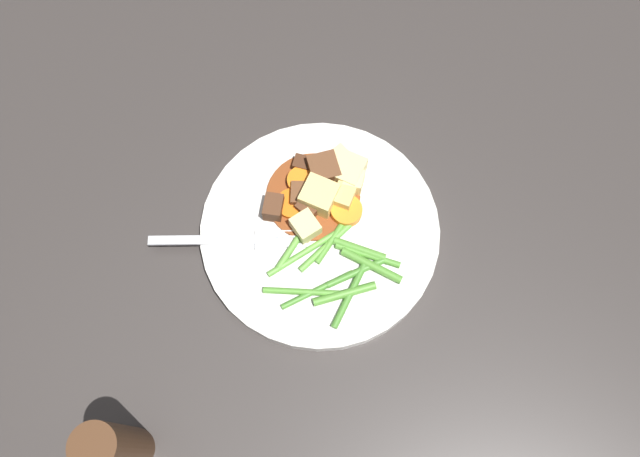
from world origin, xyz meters
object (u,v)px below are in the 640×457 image
object	(u,v)px
potato_chunk_0	(343,197)
carrot_slice_0	(302,181)
meat_chunk_0	(304,164)
meat_chunk_4	(309,208)
potato_chunk_1	(340,162)
dinner_plate	(320,231)
carrot_slice_1	(328,190)
potato_chunk_2	(347,171)
pepper_mill	(115,448)
carrot_slice_2	(348,213)
meat_chunk_1	(302,193)
potato_chunk_5	(319,196)
potato_chunk_4	(354,182)
carrot_slice_3	(292,204)
meat_chunk_3	(324,170)
fork	(235,240)
potato_chunk_3	(305,227)
meat_chunk_2	(274,207)

from	to	relation	value
potato_chunk_0	carrot_slice_0	bearing A→B (deg)	32.76
meat_chunk_0	meat_chunk_4	world-z (taller)	meat_chunk_4
carrot_slice_0	potato_chunk_1	distance (m)	0.05
dinner_plate	meat_chunk_0	world-z (taller)	meat_chunk_0
carrot_slice_1	potato_chunk_2	size ratio (longest dim) A/B	0.69
carrot_slice_0	pepper_mill	distance (m)	0.33
carrot_slice_2	potato_chunk_2	world-z (taller)	potato_chunk_2
dinner_plate	meat_chunk_1	distance (m)	0.05
potato_chunk_2	potato_chunk_5	size ratio (longest dim) A/B	1.00
carrot_slice_2	potato_chunk_4	xyz separation A→B (m)	(0.03, -0.02, 0.01)
carrot_slice_3	meat_chunk_3	xyz separation A→B (m)	(0.01, -0.05, 0.01)
dinner_plate	potato_chunk_5	distance (m)	0.04
carrot_slice_3	meat_chunk_0	world-z (taller)	meat_chunk_0
potato_chunk_2	fork	distance (m)	0.14
potato_chunk_5	carrot_slice_3	bearing A→B (deg)	67.95
pepper_mill	meat_chunk_3	bearing A→B (deg)	-65.23
dinner_plate	potato_chunk_4	xyz separation A→B (m)	(0.02, -0.06, 0.02)
carrot_slice_1	carrot_slice_2	world-z (taller)	carrot_slice_2
potato_chunk_0	potato_chunk_3	bearing A→B (deg)	96.92
potato_chunk_1	potato_chunk_2	size ratio (longest dim) A/B	0.72
carrot_slice_2	meat_chunk_1	distance (m)	0.05
meat_chunk_3	carrot_slice_3	bearing A→B (deg)	104.59
carrot_slice_1	potato_chunk_1	xyz separation A→B (m)	(0.02, -0.03, 0.01)
potato_chunk_0	meat_chunk_0	bearing A→B (deg)	13.85
carrot_slice_3	meat_chunk_1	size ratio (longest dim) A/B	1.36
potato_chunk_0	meat_chunk_0	distance (m)	0.06
potato_chunk_3	potato_chunk_5	bearing A→B (deg)	-55.80
meat_chunk_1	potato_chunk_3	bearing A→B (deg)	153.47
carrot_slice_3	meat_chunk_3	distance (m)	0.05
potato_chunk_5	meat_chunk_3	xyz separation A→B (m)	(0.02, -0.02, -0.00)
meat_chunk_2	meat_chunk_3	xyz separation A→B (m)	(0.01, -0.07, 0.00)
carrot_slice_1	pepper_mill	xyz separation A→B (m)	(-0.13, 0.31, 0.04)
dinner_plate	carrot_slice_0	bearing A→B (deg)	-11.52
potato_chunk_4	meat_chunk_0	world-z (taller)	potato_chunk_4
potato_chunk_4	potato_chunk_1	bearing A→B (deg)	-0.91
meat_chunk_0	potato_chunk_5	bearing A→B (deg)	169.89
dinner_plate	potato_chunk_2	distance (m)	0.07
potato_chunk_0	carrot_slice_3	bearing A→B (deg)	62.98
potato_chunk_4	fork	world-z (taller)	potato_chunk_4
potato_chunk_1	pepper_mill	world-z (taller)	pepper_mill
carrot_slice_2	meat_chunk_3	distance (m)	0.05
potato_chunk_0	meat_chunk_2	distance (m)	0.08
carrot_slice_1	potato_chunk_0	bearing A→B (deg)	-156.59
carrot_slice_2	meat_chunk_1	size ratio (longest dim) A/B	1.36
meat_chunk_1	pepper_mill	bearing A→B (deg)	115.92
carrot_slice_0	potato_chunk_1	size ratio (longest dim) A/B	1.26
meat_chunk_0	meat_chunk_2	size ratio (longest dim) A/B	0.89
meat_chunk_3	meat_chunk_4	size ratio (longest dim) A/B	1.45
meat_chunk_0	pepper_mill	distance (m)	0.35
potato_chunk_4	meat_chunk_2	world-z (taller)	potato_chunk_4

